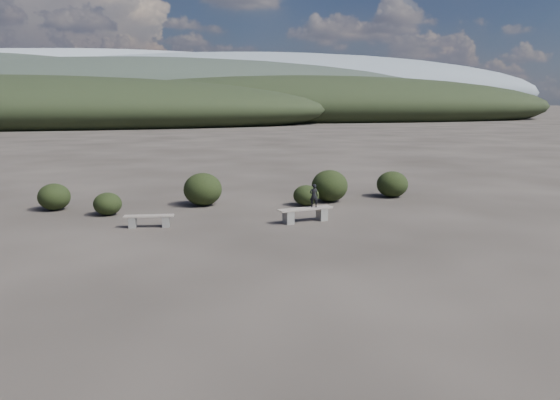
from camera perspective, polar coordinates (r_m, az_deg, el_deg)
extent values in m
plane|color=#2B2521|center=(13.99, 2.82, -6.94)|extent=(1200.00, 1200.00, 0.00)
cube|color=slate|center=(18.77, -15.17, -2.27)|extent=(0.26, 0.34, 0.36)
cube|color=slate|center=(18.64, -11.85, -2.22)|extent=(0.26, 0.34, 0.36)
cube|color=gray|center=(18.66, -13.54, -1.63)|extent=(1.67, 0.53, 0.05)
cube|color=slate|center=(18.70, 0.88, -1.84)|extent=(0.35, 0.43, 0.44)
cube|color=slate|center=(19.31, 4.40, -1.48)|extent=(0.35, 0.43, 0.44)
cube|color=gray|center=(18.95, 2.68, -0.92)|extent=(2.02, 0.81, 0.06)
imported|color=black|center=(19.03, 3.56, 0.46)|extent=(0.32, 0.22, 0.82)
ellipsoid|color=black|center=(21.09, -17.58, -0.39)|extent=(1.03, 1.03, 0.84)
ellipsoid|color=black|center=(22.17, -8.08, 1.12)|extent=(1.54, 1.54, 1.32)
ellipsoid|color=black|center=(21.99, 2.75, 0.49)|extent=(1.04, 1.04, 0.83)
ellipsoid|color=black|center=(22.92, 5.21, 1.48)|extent=(1.52, 1.52, 1.33)
ellipsoid|color=black|center=(24.44, 11.65, 1.63)|extent=(1.37, 1.37, 1.14)
ellipsoid|color=black|center=(22.78, -22.53, 0.31)|extent=(1.22, 1.22, 1.03)
ellipsoid|color=black|center=(105.00, -25.45, 8.43)|extent=(110.00, 40.00, 12.00)
ellipsoid|color=black|center=(128.80, 4.09, 9.72)|extent=(120.00, 44.00, 14.00)
ellipsoid|color=#2E372D|center=(172.87, -12.45, 10.37)|extent=(190.00, 64.00, 24.00)
ellipsoid|color=gray|center=(321.46, -0.23, 11.20)|extent=(340.00, 110.00, 44.00)
ellipsoid|color=#969FA9|center=(413.74, -17.45, 10.89)|extent=(460.00, 140.00, 56.00)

